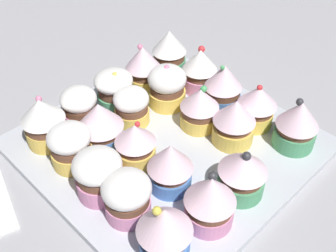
{
  "coord_description": "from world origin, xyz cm",
  "views": [
    {
      "loc": [
        -31.19,
        -31.58,
        43.37
      ],
      "look_at": [
        0.0,
        0.0,
        4.2
      ],
      "focal_mm": 44.47,
      "sensor_mm": 36.0,
      "label": 1
    }
  ],
  "objects_px": {
    "baking_tray": "(168,144)",
    "cupcake_5": "(170,165)",
    "cupcake_12": "(70,145)",
    "cupcake_16": "(200,69)",
    "cupcake_14": "(132,106)",
    "cupcake_21": "(169,51)",
    "cupcake_3": "(297,124)",
    "cupcake_8": "(98,174)",
    "cupcake_9": "(137,145)",
    "cupcake_1": "(210,200)",
    "cupcake_19": "(114,88)",
    "cupcake_11": "(224,86)",
    "cupcake_15": "(167,86)",
    "cupcake_17": "(44,121)",
    "cupcake_10": "(200,108)",
    "cupcake_4": "(127,196)",
    "cupcake_13": "(100,123)",
    "cupcake_6": "(234,121)",
    "cupcake_7": "(257,105)",
    "cupcake_18": "(80,106)",
    "cupcake_20": "(143,67)",
    "cupcake_2": "(245,171)",
    "cupcake_0": "(165,230)"
  },
  "relations": [
    {
      "from": "cupcake_16",
      "to": "cupcake_17",
      "type": "distance_m",
      "value": 0.26
    },
    {
      "from": "cupcake_2",
      "to": "cupcake_15",
      "type": "height_order",
      "value": "cupcake_15"
    },
    {
      "from": "cupcake_7",
      "to": "cupcake_12",
      "type": "xyz_separation_m",
      "value": [
        -0.24,
        0.13,
        -0.0
      ]
    },
    {
      "from": "cupcake_6",
      "to": "cupcake_19",
      "type": "bearing_deg",
      "value": 110.44
    },
    {
      "from": "cupcake_4",
      "to": "cupcake_8",
      "type": "distance_m",
      "value": 0.05
    },
    {
      "from": "cupcake_3",
      "to": "cupcake_8",
      "type": "bearing_deg",
      "value": 153.84
    },
    {
      "from": "cupcake_10",
      "to": "cupcake_15",
      "type": "xyz_separation_m",
      "value": [
        0.0,
        0.07,
        0.0
      ]
    },
    {
      "from": "cupcake_12",
      "to": "cupcake_16",
      "type": "xyz_separation_m",
      "value": [
        0.25,
        -0.0,
        0.01
      ]
    },
    {
      "from": "cupcake_3",
      "to": "cupcake_13",
      "type": "bearing_deg",
      "value": 134.88
    },
    {
      "from": "cupcake_1",
      "to": "cupcake_12",
      "type": "xyz_separation_m",
      "value": [
        -0.06,
        0.2,
        -0.01
      ]
    },
    {
      "from": "cupcake_7",
      "to": "cupcake_21",
      "type": "distance_m",
      "value": 0.19
    },
    {
      "from": "baking_tray",
      "to": "cupcake_8",
      "type": "bearing_deg",
      "value": -177.01
    },
    {
      "from": "cupcake_12",
      "to": "cupcake_19",
      "type": "distance_m",
      "value": 0.14
    },
    {
      "from": "cupcake_9",
      "to": "cupcake_14",
      "type": "distance_m",
      "value": 0.09
    },
    {
      "from": "cupcake_20",
      "to": "cupcake_5",
      "type": "bearing_deg",
      "value": -123.25
    },
    {
      "from": "cupcake_10",
      "to": "cupcake_19",
      "type": "height_order",
      "value": "cupcake_10"
    },
    {
      "from": "cupcake_10",
      "to": "cupcake_16",
      "type": "xyz_separation_m",
      "value": [
        0.07,
        0.06,
        0.0
      ]
    },
    {
      "from": "baking_tray",
      "to": "cupcake_5",
      "type": "relative_size",
      "value": 5.11
    },
    {
      "from": "cupcake_6",
      "to": "cupcake_13",
      "type": "bearing_deg",
      "value": 137.26
    },
    {
      "from": "baking_tray",
      "to": "cupcake_12",
      "type": "xyz_separation_m",
      "value": [
        -0.12,
        0.06,
        0.04
      ]
    },
    {
      "from": "baking_tray",
      "to": "cupcake_5",
      "type": "xyz_separation_m",
      "value": [
        -0.06,
        -0.06,
        0.04
      ]
    },
    {
      "from": "cupcake_19",
      "to": "cupcake_11",
      "type": "bearing_deg",
      "value": -45.33
    },
    {
      "from": "cupcake_9",
      "to": "cupcake_14",
      "type": "xyz_separation_m",
      "value": [
        0.05,
        0.07,
        -0.0
      ]
    },
    {
      "from": "cupcake_18",
      "to": "cupcake_20",
      "type": "relative_size",
      "value": 0.74
    },
    {
      "from": "cupcake_10",
      "to": "cupcake_5",
      "type": "bearing_deg",
      "value": -154.75
    },
    {
      "from": "cupcake_13",
      "to": "cupcake_21",
      "type": "bearing_deg",
      "value": 17.91
    },
    {
      "from": "cupcake_4",
      "to": "cupcake_12",
      "type": "bearing_deg",
      "value": 89.12
    },
    {
      "from": "cupcake_15",
      "to": "cupcake_17",
      "type": "relative_size",
      "value": 0.91
    },
    {
      "from": "cupcake_1",
      "to": "cupcake_18",
      "type": "xyz_separation_m",
      "value": [
        -0.0,
        0.26,
        -0.01
      ]
    },
    {
      "from": "cupcake_16",
      "to": "cupcake_19",
      "type": "distance_m",
      "value": 0.14
    },
    {
      "from": "cupcake_9",
      "to": "cupcake_14",
      "type": "relative_size",
      "value": 1.19
    },
    {
      "from": "baking_tray",
      "to": "cupcake_17",
      "type": "relative_size",
      "value": 4.62
    },
    {
      "from": "cupcake_14",
      "to": "cupcake_19",
      "type": "bearing_deg",
      "value": 81.73
    },
    {
      "from": "cupcake_14",
      "to": "cupcake_21",
      "type": "relative_size",
      "value": 0.75
    },
    {
      "from": "cupcake_7",
      "to": "cupcake_10",
      "type": "distance_m",
      "value": 0.09
    },
    {
      "from": "cupcake_0",
      "to": "cupcake_12",
      "type": "xyz_separation_m",
      "value": [
        0.01,
        0.19,
        -0.01
      ]
    },
    {
      "from": "cupcake_1",
      "to": "cupcake_8",
      "type": "xyz_separation_m",
      "value": [
        -0.07,
        0.13,
        -0.0
      ]
    },
    {
      "from": "cupcake_18",
      "to": "cupcake_19",
      "type": "height_order",
      "value": "cupcake_19"
    },
    {
      "from": "cupcake_8",
      "to": "cupcake_9",
      "type": "height_order",
      "value": "cupcake_9"
    },
    {
      "from": "cupcake_4",
      "to": "cupcake_11",
      "type": "distance_m",
      "value": 0.25
    },
    {
      "from": "cupcake_0",
      "to": "cupcake_14",
      "type": "height_order",
      "value": "cupcake_0"
    },
    {
      "from": "cupcake_4",
      "to": "cupcake_20",
      "type": "distance_m",
      "value": 0.26
    },
    {
      "from": "cupcake_15",
      "to": "cupcake_14",
      "type": "bearing_deg",
      "value": 174.91
    },
    {
      "from": "cupcake_1",
      "to": "cupcake_9",
      "type": "relative_size",
      "value": 1.11
    },
    {
      "from": "cupcake_17",
      "to": "cupcake_14",
      "type": "bearing_deg",
      "value": -23.77
    },
    {
      "from": "cupcake_2",
      "to": "cupcake_18",
      "type": "xyz_separation_m",
      "value": [
        -0.07,
        0.26,
        -0.0
      ]
    },
    {
      "from": "cupcake_1",
      "to": "cupcake_6",
      "type": "xyz_separation_m",
      "value": [
        0.13,
        0.07,
        -0.0
      ]
    },
    {
      "from": "cupcake_4",
      "to": "cupcake_7",
      "type": "bearing_deg",
      "value": -1.77
    },
    {
      "from": "cupcake_1",
      "to": "cupcake_15",
      "type": "distance_m",
      "value": 0.23
    },
    {
      "from": "cupcake_2",
      "to": "cupcake_13",
      "type": "relative_size",
      "value": 0.99
    }
  ]
}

